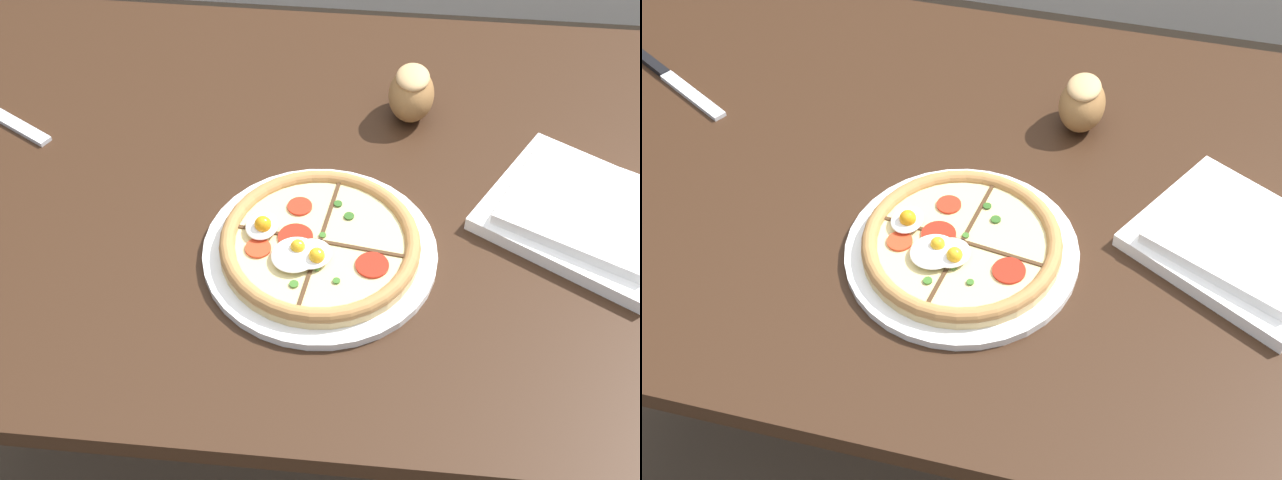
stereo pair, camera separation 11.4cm
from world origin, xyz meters
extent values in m
plane|color=brown|center=(0.00, 0.00, 0.00)|extent=(12.00, 12.00, 0.00)
cube|color=#331E11|center=(0.00, 0.00, 0.72)|extent=(1.59, 0.85, 0.03)
cube|color=#331E11|center=(-0.75, 0.38, 0.35)|extent=(0.06, 0.06, 0.71)
cylinder|color=white|center=(-0.05, -0.13, 0.74)|extent=(0.31, 0.31, 0.01)
cylinder|color=#DBB775|center=(-0.05, -0.13, 0.75)|extent=(0.26, 0.26, 0.01)
cylinder|color=#E0CC84|center=(-0.05, -0.13, 0.76)|extent=(0.23, 0.23, 0.00)
torus|color=#B27A42|center=(-0.05, -0.13, 0.76)|extent=(0.26, 0.26, 0.02)
cube|color=#472D19|center=(-0.10, -0.12, 0.76)|extent=(0.11, 0.02, 0.00)
cube|color=#472D19|center=(-0.06, -0.19, 0.76)|extent=(0.02, 0.11, 0.00)
cube|color=#472D19|center=(0.01, -0.14, 0.76)|extent=(0.11, 0.02, 0.00)
cube|color=#472D19|center=(-0.04, -0.08, 0.76)|extent=(0.02, 0.11, 0.00)
cylinder|color=red|center=(0.02, -0.17, 0.77)|extent=(0.04, 0.04, 0.00)
cylinder|color=red|center=(-0.08, -0.13, 0.77)|extent=(0.05, 0.05, 0.00)
cylinder|color=red|center=(-0.13, -0.15, 0.77)|extent=(0.03, 0.03, 0.00)
cylinder|color=red|center=(-0.08, -0.07, 0.77)|extent=(0.03, 0.03, 0.00)
ellipsoid|color=white|center=(-0.13, -0.12, 0.77)|extent=(0.05, 0.05, 0.01)
sphere|color=orange|center=(-0.12, -0.12, 0.78)|extent=(0.02, 0.02, 0.02)
ellipsoid|color=white|center=(-0.06, -0.16, 0.77)|extent=(0.07, 0.07, 0.01)
sphere|color=#F4AD1E|center=(-0.05, -0.17, 0.78)|extent=(0.02, 0.02, 0.02)
ellipsoid|color=white|center=(-0.08, -0.16, 0.77)|extent=(0.08, 0.09, 0.01)
sphere|color=#F4AD1E|center=(-0.07, -0.15, 0.78)|extent=(0.02, 0.02, 0.02)
cylinder|color=#477A2D|center=(-0.05, -0.18, 0.77)|extent=(0.01, 0.01, 0.00)
cylinder|color=#386B23|center=(-0.02, -0.20, 0.77)|extent=(0.01, 0.01, 0.00)
cylinder|color=#477A2D|center=(-0.06, -0.16, 0.77)|extent=(0.02, 0.02, 0.00)
cylinder|color=#386B23|center=(-0.09, -0.18, 0.77)|extent=(0.01, 0.01, 0.00)
cylinder|color=#2D5B1E|center=(-0.01, -0.08, 0.77)|extent=(0.01, 0.01, 0.00)
cylinder|color=#386B23|center=(-0.05, -0.12, 0.77)|extent=(0.01, 0.01, 0.00)
cylinder|color=#2D5B1E|center=(-0.09, -0.07, 0.77)|extent=(0.01, 0.01, 0.00)
cylinder|color=#2D5B1E|center=(-0.03, -0.06, 0.77)|extent=(0.01, 0.01, 0.00)
cylinder|color=#386B23|center=(-0.07, -0.21, 0.77)|extent=(0.01, 0.01, 0.00)
cube|color=white|center=(0.30, -0.04, 0.75)|extent=(0.32, 0.31, 0.02)
cube|color=white|center=(0.30, -0.04, 0.76)|extent=(0.26, 0.25, 0.02)
ellipsoid|color=olive|center=(0.06, 0.17, 0.78)|extent=(0.07, 0.09, 0.08)
ellipsoid|color=tan|center=(0.06, 0.17, 0.81)|extent=(0.05, 0.06, 0.02)
cube|color=silver|center=(-0.53, 0.08, 0.74)|extent=(0.14, 0.09, 0.01)
camera|label=1|loc=(0.03, -0.90, 1.61)|focal=50.00mm
camera|label=2|loc=(0.14, -0.88, 1.61)|focal=50.00mm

